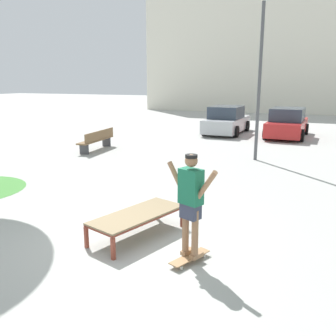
{
  "coord_description": "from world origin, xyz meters",
  "views": [
    {
      "loc": [
        3.35,
        -5.38,
        2.88
      ],
      "look_at": [
        0.34,
        1.89,
        1.0
      ],
      "focal_mm": 39.37,
      "sensor_mm": 36.0,
      "label": 1
    }
  ],
  "objects_px": {
    "light_post": "(261,52)",
    "car_red": "(287,124)",
    "skater": "(191,199)",
    "car_silver": "(227,121)",
    "park_bench": "(97,140)",
    "skateboard": "(190,257)",
    "skate_box": "(137,216)"
  },
  "relations": [
    {
      "from": "skateboard",
      "to": "car_silver",
      "type": "distance_m",
      "value": 15.12
    },
    {
      "from": "skater",
      "to": "park_bench",
      "type": "height_order",
      "value": "skater"
    },
    {
      "from": "skate_box",
      "to": "skateboard",
      "type": "height_order",
      "value": "skate_box"
    },
    {
      "from": "car_red",
      "to": "car_silver",
      "type": "bearing_deg",
      "value": 177.9
    },
    {
      "from": "car_silver",
      "to": "light_post",
      "type": "relative_size",
      "value": 0.73
    },
    {
      "from": "skateboard",
      "to": "light_post",
      "type": "xyz_separation_m",
      "value": [
        -0.36,
        8.39,
        3.75
      ]
    },
    {
      "from": "skate_box",
      "to": "car_silver",
      "type": "height_order",
      "value": "car_silver"
    },
    {
      "from": "car_silver",
      "to": "park_bench",
      "type": "bearing_deg",
      "value": -118.58
    },
    {
      "from": "car_silver",
      "to": "light_post",
      "type": "bearing_deg",
      "value": -67.42
    },
    {
      "from": "park_bench",
      "to": "skater",
      "type": "bearing_deg",
      "value": -48.69
    },
    {
      "from": "car_silver",
      "to": "car_red",
      "type": "bearing_deg",
      "value": -2.1
    },
    {
      "from": "skater",
      "to": "park_bench",
      "type": "distance_m",
      "value": 10.39
    },
    {
      "from": "car_silver",
      "to": "car_red",
      "type": "height_order",
      "value": "same"
    },
    {
      "from": "skateboard",
      "to": "park_bench",
      "type": "xyz_separation_m",
      "value": [
        -6.84,
        7.79,
        0.37
      ]
    },
    {
      "from": "park_bench",
      "to": "car_red",
      "type": "bearing_deg",
      "value": 44.47
    },
    {
      "from": "skateboard",
      "to": "park_bench",
      "type": "height_order",
      "value": "park_bench"
    },
    {
      "from": "skate_box",
      "to": "skateboard",
      "type": "xyz_separation_m",
      "value": [
        1.24,
        -0.57,
        -0.34
      ]
    },
    {
      "from": "skater",
      "to": "car_silver",
      "type": "xyz_separation_m",
      "value": [
        -3.02,
        14.8,
        -0.38
      ]
    },
    {
      "from": "skater",
      "to": "car_red",
      "type": "height_order",
      "value": "skater"
    },
    {
      "from": "skater",
      "to": "skate_box",
      "type": "bearing_deg",
      "value": 155.44
    },
    {
      "from": "car_red",
      "to": "park_bench",
      "type": "xyz_separation_m",
      "value": [
        -7.03,
        -6.9,
        -0.24
      ]
    },
    {
      "from": "skate_box",
      "to": "skateboard",
      "type": "distance_m",
      "value": 1.41
    },
    {
      "from": "light_post",
      "to": "car_red",
      "type": "bearing_deg",
      "value": 85.1
    },
    {
      "from": "park_bench",
      "to": "car_silver",
      "type": "bearing_deg",
      "value": 61.42
    },
    {
      "from": "skate_box",
      "to": "car_red",
      "type": "height_order",
      "value": "car_red"
    },
    {
      "from": "car_silver",
      "to": "park_bench",
      "type": "xyz_separation_m",
      "value": [
        -3.82,
        -7.02,
        -0.24
      ]
    },
    {
      "from": "park_bench",
      "to": "skateboard",
      "type": "bearing_deg",
      "value": -48.69
    },
    {
      "from": "skate_box",
      "to": "skater",
      "type": "bearing_deg",
      "value": -24.56
    },
    {
      "from": "skateboard",
      "to": "car_red",
      "type": "xyz_separation_m",
      "value": [
        0.18,
        14.69,
        0.61
      ]
    },
    {
      "from": "skater",
      "to": "car_red",
      "type": "xyz_separation_m",
      "value": [
        0.18,
        14.69,
        -0.38
      ]
    },
    {
      "from": "skate_box",
      "to": "skater",
      "type": "distance_m",
      "value": 1.52
    },
    {
      "from": "skateboard",
      "to": "light_post",
      "type": "height_order",
      "value": "light_post"
    }
  ]
}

